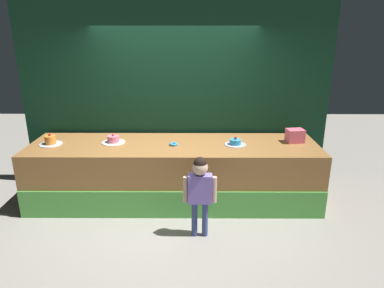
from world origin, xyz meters
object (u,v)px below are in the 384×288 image
Objects in this scene: cake_right at (235,143)px; cake_center at (113,140)px; pink_box at (295,136)px; cake_left at (50,141)px; donut at (174,144)px; child_figure at (200,186)px.

cake_center is at bearing 177.06° from cake_right.
pink_box is 0.89m from cake_right.
cake_left is at bearing -177.92° from pink_box.
cake_center is 1.11× the size of cake_right.
pink_box reaches higher than donut.
cake_right is at bearing 61.01° from child_figure.
child_figure is 4.36× the size of pink_box.
pink_box is 0.79× the size of cake_right.
child_figure is at bearing -23.87° from cake_left.
pink_box is 1.77m from donut.
child_figure is 1.79m from pink_box.
donut is 0.35× the size of cake_center.
cake_center is at bearing 172.64° from donut.
cake_left is at bearing 179.07° from donut.
cake_right is (1.76, -0.09, -0.01)m from cake_center.
pink_box is 3.53m from cake_left.
donut is 0.88m from cake_right.
child_figure is at bearing -39.50° from cake_center.
cake_center is (-0.88, 0.11, 0.03)m from donut.
pink_box reaches higher than child_figure.
donut is 0.39× the size of cake_right.
donut is at bearing -174.93° from pink_box.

